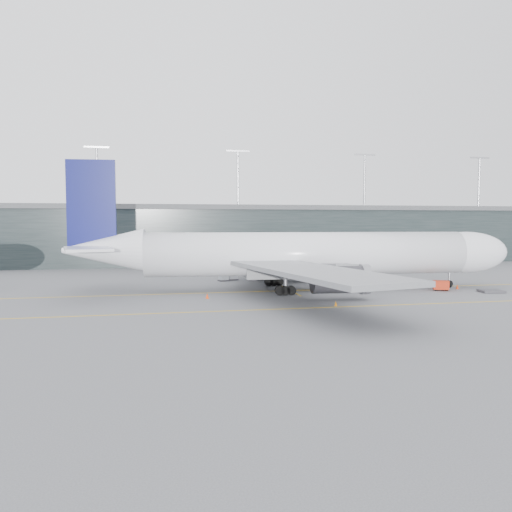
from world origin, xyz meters
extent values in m
plane|color=#59595E|center=(0.00, 0.00, 0.00)|extent=(320.00, 320.00, 0.00)
cube|color=gold|center=(0.00, -4.00, 0.01)|extent=(160.00, 0.25, 0.02)
cube|color=gold|center=(0.00, -20.00, 0.01)|extent=(160.00, 0.25, 0.02)
cube|color=gold|center=(5.00, 20.00, 0.01)|extent=(0.25, 60.00, 0.02)
cube|color=black|center=(0.00, 58.00, 7.00)|extent=(240.00, 35.00, 14.00)
cube|color=#515456|center=(0.00, 58.00, 14.60)|extent=(240.00, 36.00, 1.20)
cylinder|color=#9E9EA3|center=(-30.00, 48.00, 22.00)|extent=(0.60, 0.60, 14.00)
cylinder|color=#9E9EA3|center=(5.00, 48.00, 22.00)|extent=(0.60, 0.60, 14.00)
cylinder|color=#9E9EA3|center=(40.00, 48.00, 22.00)|extent=(0.60, 0.60, 14.00)
cylinder|color=#9E9EA3|center=(75.00, 48.00, 22.00)|extent=(0.60, 0.60, 14.00)
cylinder|color=white|center=(7.75, -3.73, 5.90)|extent=(51.54, 10.44, 6.90)
ellipsoid|color=white|center=(34.95, -5.63, 5.90)|extent=(14.93, 7.89, 6.90)
cone|color=white|center=(-23.88, -1.52, 6.68)|extent=(12.67, 7.46, 6.62)
cube|color=gray|center=(6.64, -3.65, 3.23)|extent=(18.15, 6.79, 2.23)
cube|color=black|center=(39.17, -5.92, 7.01)|extent=(2.67, 3.50, 0.89)
cube|color=gray|center=(3.22, -20.70, 4.78)|extent=(16.51, 33.65, 0.61)
cylinder|color=#3B3A3F|center=(9.24, -14.43, 2.89)|extent=(8.04, 4.43, 3.89)
cube|color=gray|center=(5.62, 13.71, 4.78)|extent=(20.44, 33.75, 0.61)
cylinder|color=#3B3A3F|center=(10.71, 6.66, 2.89)|extent=(8.04, 4.43, 3.89)
cube|color=#0A0E56|center=(-25.55, -1.41, 13.69)|extent=(7.25, 1.06, 13.35)
cube|color=white|center=(-25.42, -7.55, 7.23)|extent=(7.92, 11.00, 0.39)
cube|color=white|center=(-24.57, 4.66, 7.23)|extent=(9.05, 11.46, 0.39)
cylinder|color=black|center=(32.17, -5.43, 0.61)|extent=(1.25, 0.53, 1.22)
cylinder|color=#9E9EA3|center=(32.17, -5.43, 1.45)|extent=(0.33, 0.33, 2.89)
cylinder|color=black|center=(2.94, -8.75, 0.72)|extent=(1.48, 0.66, 1.45)
cylinder|color=black|center=(3.68, 1.91, 0.72)|extent=(1.48, 0.66, 1.45)
cube|color=#27262B|center=(23.60, 0.33, 5.74)|extent=(4.87, 5.14, 3.21)
cube|color=#27262B|center=(20.32, 9.28, 5.74)|extent=(7.83, 15.00, 2.87)
cube|color=#27262B|center=(15.19, 23.29, 5.74)|extent=(8.10, 15.10, 2.98)
cube|color=#27262B|center=(10.06, 37.30, 5.74)|extent=(8.37, 15.19, 3.10)
cylinder|color=#9E9EA3|center=(20.05, 10.03, 2.18)|extent=(0.57, 0.57, 4.36)
cube|color=#3B3A3F|center=(20.05, 10.03, 0.40)|extent=(2.75, 2.41, 0.80)
cylinder|color=#27262B|center=(23.60, 40.50, 5.74)|extent=(4.59, 4.59, 3.44)
cylinder|color=#27262B|center=(23.60, 40.50, 2.07)|extent=(2.07, 2.07, 4.13)
cube|color=red|center=(28.66, -8.72, 0.91)|extent=(2.75, 2.30, 1.39)
cylinder|color=black|center=(27.66, -8.87, 0.21)|extent=(0.46, 0.32, 0.43)
cylinder|color=black|center=(29.23, -9.54, 0.21)|extent=(0.46, 0.32, 0.43)
cylinder|color=black|center=(28.08, -7.89, 0.21)|extent=(0.46, 0.32, 0.43)
cylinder|color=black|center=(29.65, -8.56, 0.21)|extent=(0.46, 0.32, 0.43)
cube|color=#3D3C42|center=(35.29, -12.04, 0.21)|extent=(3.80, 3.23, 0.34)
cube|color=#3B3A3F|center=(-3.84, 10.64, 0.14)|extent=(2.22, 1.99, 0.18)
cube|color=silver|center=(-3.84, 10.64, 0.97)|extent=(1.84, 1.78, 1.38)
cube|color=navy|center=(-3.84, 10.64, 1.68)|extent=(1.90, 1.84, 0.07)
cube|color=#3B3A3F|center=(-2.10, 11.68, 0.15)|extent=(2.44, 2.19, 0.20)
cube|color=#B3B7BF|center=(-2.10, 11.68, 1.07)|extent=(2.02, 1.96, 1.52)
cube|color=navy|center=(-2.10, 11.68, 1.86)|extent=(2.09, 2.03, 0.08)
cube|color=#3B3A3F|center=(1.58, 10.22, 0.15)|extent=(2.16, 1.80, 0.20)
cube|color=#AAB0B6|center=(1.58, 10.22, 1.05)|extent=(1.75, 1.66, 1.51)
cube|color=navy|center=(1.58, 10.22, 1.84)|extent=(1.80, 1.71, 0.08)
cone|color=red|center=(32.31, -7.60, 0.38)|extent=(0.48, 0.48, 0.77)
cone|color=orange|center=(7.00, -19.21, 0.32)|extent=(0.40, 0.40, 0.64)
cone|color=red|center=(10.94, 11.06, 0.38)|extent=(0.48, 0.48, 0.76)
cone|color=#FF460E|center=(-8.90, -9.62, 0.39)|extent=(0.49, 0.49, 0.78)
camera|label=1|loc=(-15.94, -80.62, 11.10)|focal=35.00mm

